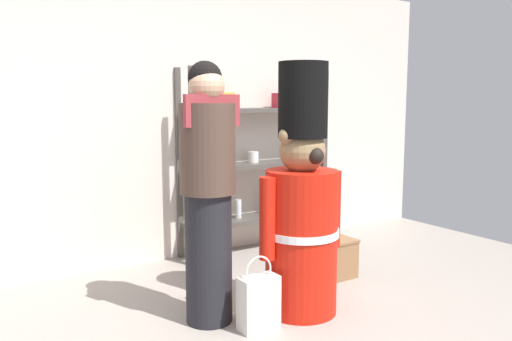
{
  "coord_description": "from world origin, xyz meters",
  "views": [
    {
      "loc": [
        -1.77,
        -2.21,
        1.46
      ],
      "look_at": [
        0.07,
        0.63,
        1.0
      ],
      "focal_mm": 36.57,
      "sensor_mm": 36.0,
      "label": 1
    }
  ],
  "objects_px": {
    "merchandise_shelf": "(256,161)",
    "person_shopper": "(208,190)",
    "teddy_bear_guard": "(302,211)",
    "shopping_bag": "(259,302)",
    "display_crate": "(330,257)"
  },
  "relations": [
    {
      "from": "merchandise_shelf",
      "to": "person_shopper",
      "type": "relative_size",
      "value": 1.02
    },
    {
      "from": "teddy_bear_guard",
      "to": "person_shopper",
      "type": "distance_m",
      "value": 0.66
    },
    {
      "from": "shopping_bag",
      "to": "display_crate",
      "type": "distance_m",
      "value": 1.17
    },
    {
      "from": "person_shopper",
      "to": "display_crate",
      "type": "xyz_separation_m",
      "value": [
        1.25,
        0.24,
        -0.73
      ]
    },
    {
      "from": "person_shopper",
      "to": "display_crate",
      "type": "height_order",
      "value": "person_shopper"
    },
    {
      "from": "merchandise_shelf",
      "to": "teddy_bear_guard",
      "type": "bearing_deg",
      "value": -111.14
    },
    {
      "from": "person_shopper",
      "to": "shopping_bag",
      "type": "bearing_deg",
      "value": -54.01
    },
    {
      "from": "teddy_bear_guard",
      "to": "display_crate",
      "type": "height_order",
      "value": "teddy_bear_guard"
    },
    {
      "from": "teddy_bear_guard",
      "to": "shopping_bag",
      "type": "bearing_deg",
      "value": -168.42
    },
    {
      "from": "merchandise_shelf",
      "to": "shopping_bag",
      "type": "distance_m",
      "value": 1.94
    },
    {
      "from": "person_shopper",
      "to": "merchandise_shelf",
      "type": "bearing_deg",
      "value": 46.88
    },
    {
      "from": "teddy_bear_guard",
      "to": "shopping_bag",
      "type": "distance_m",
      "value": 0.67
    },
    {
      "from": "teddy_bear_guard",
      "to": "merchandise_shelf",
      "type": "bearing_deg",
      "value": 68.86
    },
    {
      "from": "merchandise_shelf",
      "to": "teddy_bear_guard",
      "type": "height_order",
      "value": "merchandise_shelf"
    },
    {
      "from": "shopping_bag",
      "to": "person_shopper",
      "type": "bearing_deg",
      "value": 125.99
    }
  ]
}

